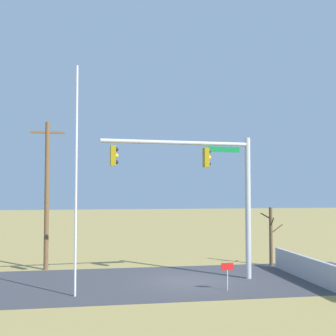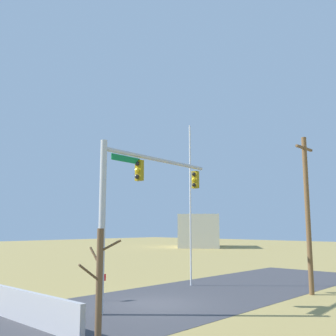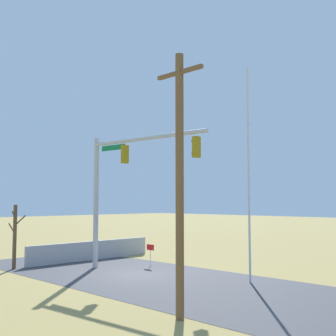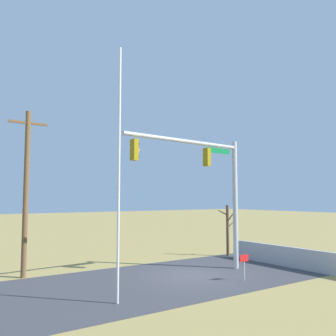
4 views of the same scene
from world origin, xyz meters
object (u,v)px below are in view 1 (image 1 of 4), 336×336
(open_sign, at_px, (227,270))
(utility_pole, at_px, (47,192))
(signal_mast, at_px, (211,179))
(flagpole, at_px, (76,179))
(bare_tree, at_px, (271,235))

(open_sign, bearing_deg, utility_pole, 141.91)
(utility_pole, bearing_deg, signal_mast, -27.89)
(flagpole, xyz_separation_m, open_sign, (6.62, -0.08, -4.00))
(utility_pole, xyz_separation_m, open_sign, (8.47, -6.64, -3.42))
(flagpole, distance_m, bare_tree, 12.86)
(flagpole, relative_size, bare_tree, 2.86)
(utility_pole, xyz_separation_m, bare_tree, (12.97, -0.89, -2.55))
(flagpole, xyz_separation_m, utility_pole, (-1.85, 6.56, -0.58))
(utility_pole, height_order, bare_tree, utility_pole)
(flagpole, height_order, bare_tree, flagpole)
(flagpole, relative_size, open_sign, 8.04)
(utility_pole, relative_size, open_sign, 6.82)
(flagpole, height_order, open_sign, flagpole)
(utility_pole, relative_size, bare_tree, 2.43)
(bare_tree, relative_size, open_sign, 2.81)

